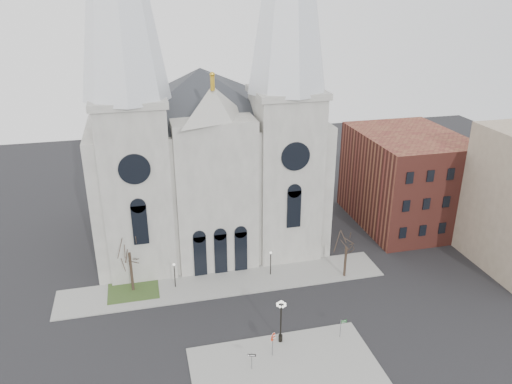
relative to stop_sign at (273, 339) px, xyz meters
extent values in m
plane|color=black|center=(-2.25, 3.02, -2.07)|extent=(160.00, 160.00, 0.00)
cube|color=gray|center=(0.75, -1.98, -2.00)|extent=(18.00, 10.00, 0.14)
cube|color=gray|center=(-2.25, 14.02, -2.00)|extent=(40.00, 6.00, 0.14)
cube|color=#354D21|center=(-13.25, 15.02, -1.98)|extent=(6.00, 5.00, 0.18)
cube|color=gray|center=(-2.25, 29.02, 6.93)|extent=(30.00, 24.00, 18.00)
pyramid|color=#2D3035|center=(-2.25, 29.02, 21.93)|extent=(33.00, 26.40, 6.00)
cube|color=gray|center=(-11.75, 20.52, 8.93)|extent=(8.00, 8.00, 22.00)
cylinder|color=black|center=(-11.75, 16.47, 12.93)|extent=(3.60, 0.30, 3.60)
cube|color=gray|center=(7.25, 20.52, 8.93)|extent=(8.00, 8.00, 22.00)
cylinder|color=black|center=(7.25, 16.47, 12.93)|extent=(3.60, 0.30, 3.60)
cube|color=gray|center=(-2.25, 19.02, 7.68)|extent=(10.00, 5.00, 19.50)
pyramid|color=gray|center=(-2.25, 19.02, 19.43)|extent=(11.00, 5.00, 4.00)
cube|color=brown|center=(27.75, 25.02, 4.93)|extent=(14.00, 18.00, 14.00)
cylinder|color=black|center=(-13.25, 15.02, 0.55)|extent=(0.32, 0.32, 5.25)
cylinder|color=black|center=(12.75, 12.02, 0.03)|extent=(0.32, 0.32, 4.20)
cylinder|color=black|center=(-8.25, 14.52, -0.43)|extent=(0.12, 0.12, 3.00)
sphere|color=white|center=(-8.25, 14.52, 1.17)|extent=(0.32, 0.32, 0.32)
cylinder|color=black|center=(3.75, 14.52, -0.43)|extent=(0.12, 0.12, 3.00)
sphere|color=white|center=(3.75, 14.52, 1.17)|extent=(0.32, 0.32, 0.32)
cylinder|color=slate|center=(0.00, 0.00, -0.61)|extent=(0.10, 0.10, 2.64)
cylinder|color=red|center=(0.00, 0.00, 0.31)|extent=(0.87, 0.37, 0.92)
cylinder|color=white|center=(0.00, 0.00, 0.31)|extent=(0.93, 0.38, 0.99)
cube|color=white|center=(0.00, 0.00, 0.46)|extent=(0.48, 0.20, 0.11)
cube|color=white|center=(0.00, 0.00, 0.16)|extent=(0.54, 0.23, 0.11)
cylinder|color=black|center=(1.37, 1.85, 0.28)|extent=(0.15, 0.15, 4.42)
cylinder|color=black|center=(1.37, 1.85, -1.55)|extent=(0.42, 0.42, 0.77)
sphere|color=white|center=(1.37, 1.85, 2.92)|extent=(0.31, 0.31, 0.31)
cylinder|color=slate|center=(-2.44, -1.37, -0.99)|extent=(0.08, 0.08, 1.88)
cube|color=black|center=(-2.44, -1.37, -0.27)|extent=(0.80, 0.27, 0.27)
cylinder|color=slate|center=(7.59, 1.00, -0.86)|extent=(0.09, 0.09, 2.14)
cube|color=#0C5A15|center=(7.93, 1.04, 0.06)|extent=(0.60, 0.10, 0.15)
cube|color=#0C5A15|center=(7.93, 1.04, -0.13)|extent=(0.60, 0.10, 0.15)
camera|label=1|loc=(-10.93, -37.95, 32.12)|focal=35.00mm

